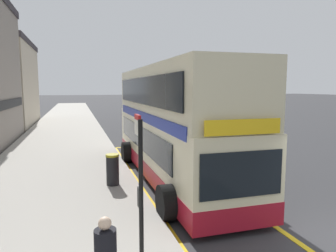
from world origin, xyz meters
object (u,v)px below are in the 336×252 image
(bus_stop_sign, at_px, (140,179))
(parked_car_white_distant, at_px, (166,110))
(parked_car_white_across, at_px, (199,119))
(double_decker_bus, at_px, (172,127))
(litter_bin, at_px, (113,169))

(bus_stop_sign, bearing_deg, parked_car_white_distant, 72.97)
(parked_car_white_across, bearing_deg, double_decker_bus, -117.49)
(bus_stop_sign, height_order, parked_car_white_across, bus_stop_sign)
(parked_car_white_across, xyz_separation_m, litter_bin, (-9.56, -15.09, -0.10))
(bus_stop_sign, bearing_deg, parked_car_white_across, 64.67)
(bus_stop_sign, distance_m, parked_car_white_distant, 33.15)
(double_decker_bus, distance_m, parked_car_white_distant, 26.76)
(parked_car_white_distant, xyz_separation_m, litter_bin, (-9.67, -26.52, -0.10))
(bus_stop_sign, xyz_separation_m, parked_car_white_distant, (9.70, 31.68, -1.04))
(litter_bin, bearing_deg, parked_car_white_distant, 69.96)
(parked_car_white_distant, relative_size, litter_bin, 3.76)
(double_decker_bus, bearing_deg, parked_car_white_distant, 74.37)
(bus_stop_sign, bearing_deg, double_decker_bus, 67.17)
(bus_stop_sign, relative_size, parked_car_white_across, 0.70)
(bus_stop_sign, xyz_separation_m, litter_bin, (0.03, 5.16, -1.14))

